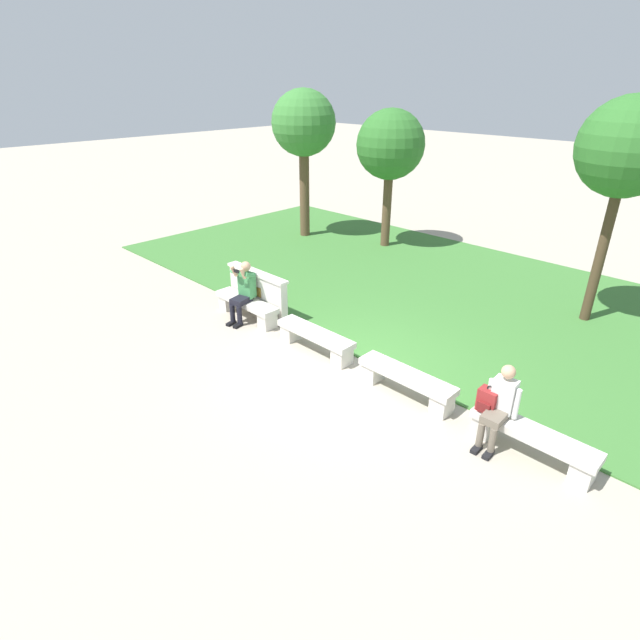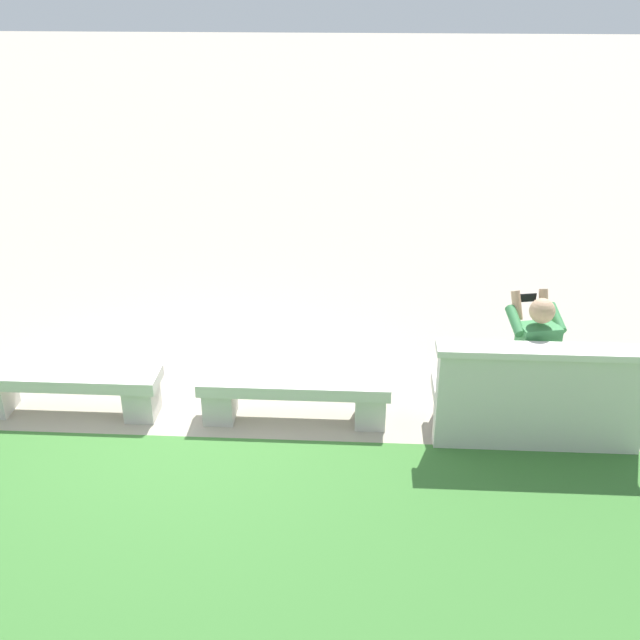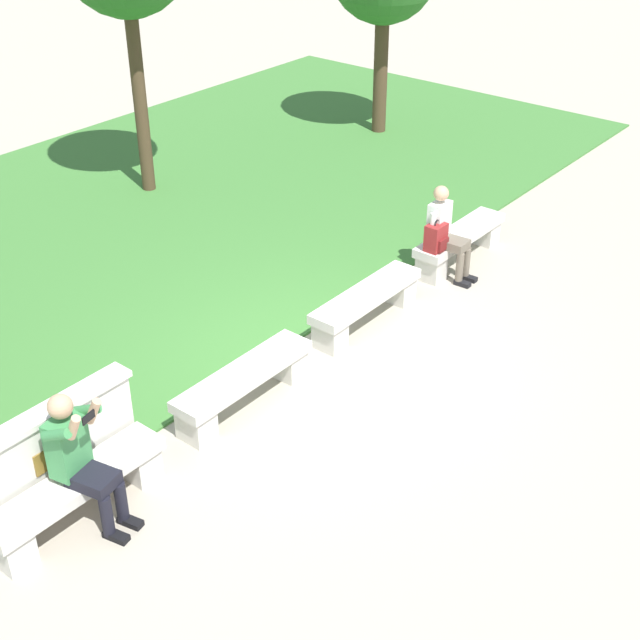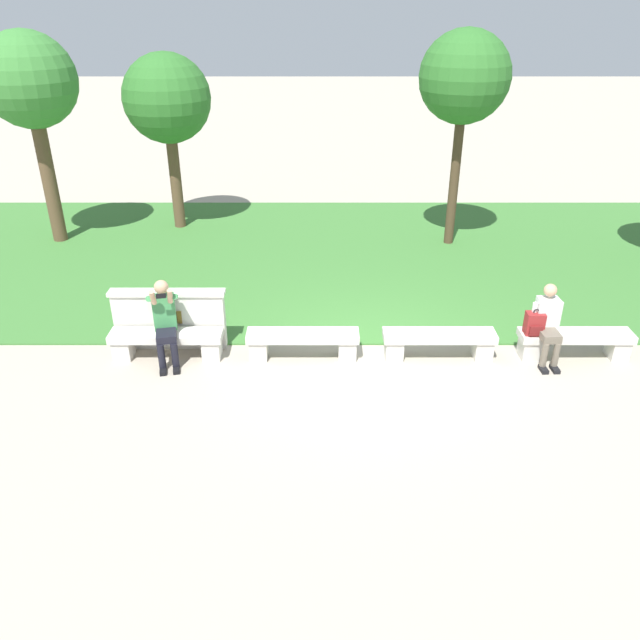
% 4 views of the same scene
% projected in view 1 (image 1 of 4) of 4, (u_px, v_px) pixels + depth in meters
% --- Properties ---
extents(ground_plane, '(80.00, 80.00, 0.00)m').
position_uv_depth(ground_plane, '(357.00, 371.00, 9.16)').
color(ground_plane, '#A89E8C').
extents(grass_strip, '(20.24, 8.00, 0.03)m').
position_uv_depth(grass_strip, '(476.00, 302.00, 11.96)').
color(grass_strip, '#3D7533').
rests_on(grass_strip, ground).
extents(bench_main, '(1.77, 0.40, 0.45)m').
position_uv_depth(bench_main, '(247.00, 306.00, 11.07)').
color(bench_main, beige).
rests_on(bench_main, ground).
extents(bench_near, '(1.77, 0.40, 0.45)m').
position_uv_depth(bench_near, '(315.00, 338.00, 9.71)').
color(bench_near, beige).
rests_on(bench_near, ground).
extents(bench_mid, '(1.77, 0.40, 0.45)m').
position_uv_depth(bench_mid, '(406.00, 380.00, 8.35)').
color(bench_mid, beige).
rests_on(bench_mid, ground).
extents(bench_far, '(1.77, 0.40, 0.45)m').
position_uv_depth(bench_far, '(532.00, 439.00, 6.99)').
color(bench_far, beige).
rests_on(bench_far, ground).
extents(backrest_wall_with_plaque, '(1.84, 0.24, 1.01)m').
position_uv_depth(backrest_wall_with_plaque, '(258.00, 292.00, 11.19)').
color(backrest_wall_with_plaque, beige).
rests_on(backrest_wall_with_plaque, ground).
extents(person_photographer, '(0.52, 0.77, 1.32)m').
position_uv_depth(person_photographer, '(244.00, 289.00, 10.80)').
color(person_photographer, black).
rests_on(person_photographer, ground).
extents(person_distant, '(0.48, 0.68, 1.26)m').
position_uv_depth(person_distant, '(500.00, 404.00, 7.11)').
color(person_distant, black).
rests_on(person_distant, ground).
extents(backpack, '(0.28, 0.24, 0.43)m').
position_uv_depth(backpack, '(488.00, 401.00, 7.26)').
color(backpack, maroon).
rests_on(backpack, bench_far).
extents(tree_behind_wall, '(1.91, 1.91, 4.62)m').
position_uv_depth(tree_behind_wall, '(628.00, 149.00, 9.51)').
color(tree_behind_wall, '#4C3826').
rests_on(tree_behind_wall, ground).
extents(tree_left_background, '(2.00, 2.00, 4.59)m').
position_uv_depth(tree_left_background, '(304.00, 125.00, 15.44)').
color(tree_left_background, brown).
rests_on(tree_left_background, ground).
extents(tree_right_background, '(2.01, 2.01, 4.09)m').
position_uv_depth(tree_right_background, '(390.00, 146.00, 14.62)').
color(tree_right_background, brown).
rests_on(tree_right_background, ground).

